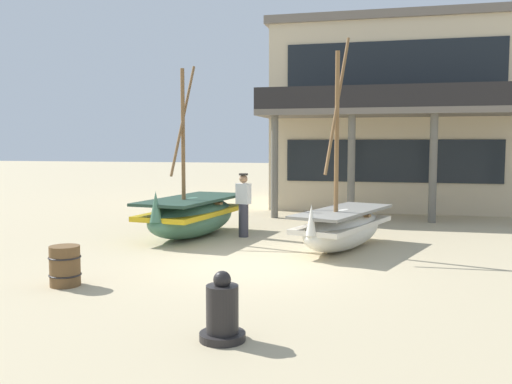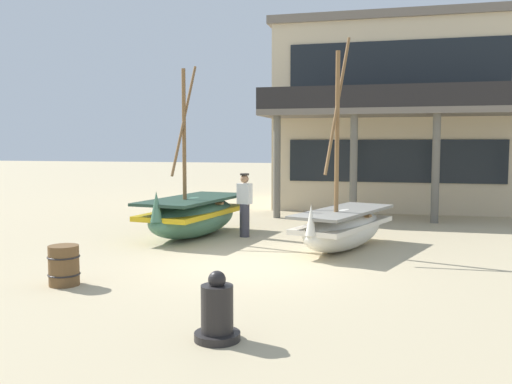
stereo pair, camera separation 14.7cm
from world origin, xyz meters
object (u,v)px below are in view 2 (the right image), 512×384
object	(u,v)px
wooden_barrel	(64,265)
fisherman_by_hull	(245,206)
fishing_boat_near_left	(343,227)
harbor_building_main	(395,116)
fishing_boat_centre_large	(193,215)
capstan_winch	(217,313)

from	to	relation	value
wooden_barrel	fisherman_by_hull	bearing A→B (deg)	73.16
fishing_boat_near_left	harbor_building_main	size ratio (longest dim) A/B	0.53
fishing_boat_centre_large	capstan_winch	distance (m)	7.93
fishing_boat_near_left	capstan_winch	bearing A→B (deg)	-98.54
fishing_boat_near_left	wooden_barrel	xyz separation A→B (m)	(-4.41, -4.53, -0.18)
harbor_building_main	fisherman_by_hull	bearing A→B (deg)	-113.30
capstan_winch	wooden_barrel	size ratio (longest dim) A/B	1.26
fishing_boat_centre_large	capstan_winch	world-z (taller)	fishing_boat_centre_large
wooden_barrel	fishing_boat_near_left	bearing A→B (deg)	45.78
fishing_boat_near_left	fisherman_by_hull	world-z (taller)	fishing_boat_near_left
fisherman_by_hull	capstan_winch	size ratio (longest dim) A/B	1.91
fisherman_by_hull	harbor_building_main	bearing A→B (deg)	66.70
harbor_building_main	wooden_barrel	bearing A→B (deg)	-110.84
fishing_boat_near_left	fishing_boat_centre_large	world-z (taller)	fishing_boat_near_left
fishing_boat_near_left	fisherman_by_hull	size ratio (longest dim) A/B	2.90
fishing_boat_near_left	capstan_winch	xyz separation A→B (m)	(-0.97, -6.47, -0.19)
fishing_boat_near_left	wooden_barrel	size ratio (longest dim) A/B	6.98
fisherman_by_hull	wooden_barrel	distance (m)	5.92
capstan_winch	harbor_building_main	distance (m)	16.84
fishing_boat_centre_large	wooden_barrel	bearing A→B (deg)	-94.04
fishing_boat_centre_large	harbor_building_main	size ratio (longest dim) A/B	0.49
wooden_barrel	fishing_boat_centre_large	bearing A→B (deg)	85.96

